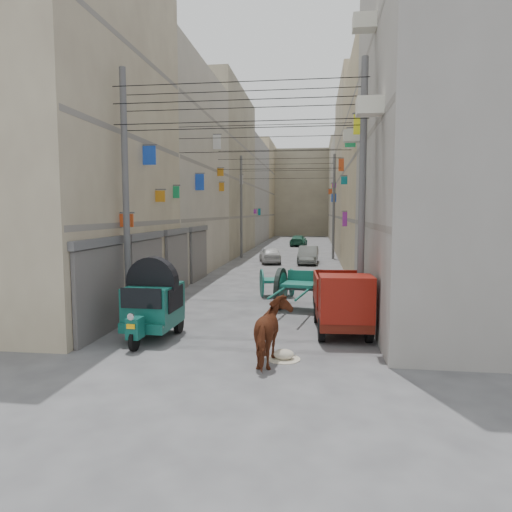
% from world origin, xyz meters
% --- Properties ---
extents(ground, '(140.00, 140.00, 0.00)m').
position_xyz_m(ground, '(0.00, 0.00, 0.00)').
color(ground, '#454547').
rests_on(ground, ground).
extents(building_row_left, '(8.00, 62.00, 14.00)m').
position_xyz_m(building_row_left, '(-8.00, 34.13, 6.46)').
color(building_row_left, '#B8AC8B').
rests_on(building_row_left, ground).
extents(building_row_right, '(8.00, 62.00, 14.00)m').
position_xyz_m(building_row_right, '(8.00, 34.13, 6.46)').
color(building_row_right, gray).
rests_on(building_row_right, ground).
extents(end_cap_building, '(22.00, 10.00, 13.00)m').
position_xyz_m(end_cap_building, '(0.00, 66.00, 6.50)').
color(end_cap_building, tan).
rests_on(end_cap_building, ground).
extents(shutters_left, '(0.18, 14.40, 2.88)m').
position_xyz_m(shutters_left, '(-3.92, 10.38, 1.49)').
color(shutters_left, '#4F4F54').
rests_on(shutters_left, ground).
extents(signboards, '(8.22, 40.52, 5.67)m').
position_xyz_m(signboards, '(-0.01, 21.66, 3.43)').
color(signboards, purple).
rests_on(signboards, ground).
extents(ac_units, '(0.70, 6.55, 3.35)m').
position_xyz_m(ac_units, '(3.65, 7.67, 7.43)').
color(ac_units, silver).
rests_on(ac_units, ground).
extents(utility_poles, '(7.40, 22.20, 8.00)m').
position_xyz_m(utility_poles, '(0.00, 17.00, 4.00)').
color(utility_poles, '#575659').
rests_on(utility_poles, ground).
extents(overhead_cables, '(7.40, 22.52, 1.12)m').
position_xyz_m(overhead_cables, '(0.00, 14.40, 6.77)').
color(overhead_cables, black).
rests_on(overhead_cables, ground).
extents(auto_rickshaw, '(1.51, 2.57, 1.79)m').
position_xyz_m(auto_rickshaw, '(-2.34, 4.79, 1.06)').
color(auto_rickshaw, black).
rests_on(auto_rickshaw, ground).
extents(tonga_cart, '(1.87, 3.60, 1.55)m').
position_xyz_m(tonga_cart, '(1.71, 9.09, 0.81)').
color(tonga_cart, black).
rests_on(tonga_cart, ground).
extents(mini_truck, '(1.68, 3.43, 1.89)m').
position_xyz_m(mini_truck, '(3.09, 5.77, 0.90)').
color(mini_truck, black).
rests_on(mini_truck, ground).
extents(second_cart, '(1.61, 1.49, 1.20)m').
position_xyz_m(second_cart, '(0.63, 11.71, 0.64)').
color(second_cart, '#166153').
rests_on(second_cart, ground).
extents(feed_sack, '(0.51, 0.41, 0.25)m').
position_xyz_m(feed_sack, '(1.54, 3.32, 0.13)').
color(feed_sack, beige).
rests_on(feed_sack, ground).
extents(horse, '(0.87, 1.86, 1.56)m').
position_xyz_m(horse, '(1.31, 3.00, 0.78)').
color(horse, brown).
rests_on(horse, ground).
extents(distant_car_white, '(2.02, 3.62, 1.17)m').
position_xyz_m(distant_car_white, '(-0.95, 24.49, 0.58)').
color(distant_car_white, silver).
rests_on(distant_car_white, ground).
extents(distant_car_grey, '(1.46, 3.78, 1.23)m').
position_xyz_m(distant_car_grey, '(1.75, 24.47, 0.62)').
color(distant_car_grey, '#505552').
rests_on(distant_car_grey, ground).
extents(distant_car_green, '(1.89, 4.02, 1.13)m').
position_xyz_m(distant_car_green, '(0.42, 41.18, 0.57)').
color(distant_car_green, '#205F46').
rests_on(distant_car_green, ground).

